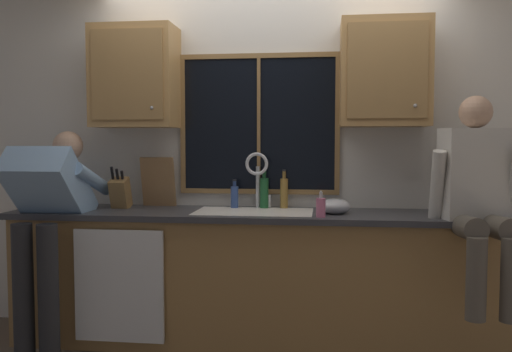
{
  "coord_description": "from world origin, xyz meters",
  "views": [
    {
      "loc": [
        0.38,
        -3.95,
        1.4
      ],
      "look_at": [
        -0.08,
        -0.3,
        1.16
      ],
      "focal_mm": 38.08,
      "sensor_mm": 36.0,
      "label": 1
    }
  ],
  "objects_px": {
    "person_standing": "(49,212)",
    "bottle_tall_clear": "(264,192)",
    "soap_dispenser": "(321,207)",
    "person_sitting_on_counter": "(478,191)",
    "cutting_board": "(158,182)",
    "mixing_bowl": "(335,206)",
    "bottle_green_glass": "(284,192)",
    "knife_block": "(120,193)",
    "bottle_amber_small": "(235,196)"
  },
  "relations": [
    {
      "from": "cutting_board",
      "to": "mixing_bowl",
      "type": "bearing_deg",
      "value": -10.42
    },
    {
      "from": "bottle_amber_small",
      "to": "bottle_tall_clear",
      "type": "bearing_deg",
      "value": 5.64
    },
    {
      "from": "person_standing",
      "to": "bottle_tall_clear",
      "type": "distance_m",
      "value": 1.47
    },
    {
      "from": "knife_block",
      "to": "bottle_green_glass",
      "type": "distance_m",
      "value": 1.18
    },
    {
      "from": "soap_dispenser",
      "to": "bottle_tall_clear",
      "type": "height_order",
      "value": "bottle_tall_clear"
    },
    {
      "from": "person_standing",
      "to": "person_sitting_on_counter",
      "type": "xyz_separation_m",
      "value": [
        2.73,
        0.0,
        0.17
      ]
    },
    {
      "from": "person_sitting_on_counter",
      "to": "bottle_green_glass",
      "type": "xyz_separation_m",
      "value": [
        -1.2,
        0.49,
        -0.07
      ]
    },
    {
      "from": "knife_block",
      "to": "soap_dispenser",
      "type": "height_order",
      "value": "knife_block"
    },
    {
      "from": "knife_block",
      "to": "bottle_amber_small",
      "type": "xyz_separation_m",
      "value": [
        0.81,
        0.12,
        -0.02
      ]
    },
    {
      "from": "bottle_tall_clear",
      "to": "bottle_amber_small",
      "type": "relative_size",
      "value": 1.36
    },
    {
      "from": "cutting_board",
      "to": "mixing_bowl",
      "type": "xyz_separation_m",
      "value": [
        1.29,
        -0.24,
        -0.13
      ]
    },
    {
      "from": "cutting_board",
      "to": "bottle_amber_small",
      "type": "distance_m",
      "value": 0.58
    },
    {
      "from": "person_sitting_on_counter",
      "to": "bottle_green_glass",
      "type": "bearing_deg",
      "value": 158.02
    },
    {
      "from": "knife_block",
      "to": "bottle_green_glass",
      "type": "bearing_deg",
      "value": 7.28
    },
    {
      "from": "cutting_board",
      "to": "bottle_green_glass",
      "type": "distance_m",
      "value": 0.93
    },
    {
      "from": "person_sitting_on_counter",
      "to": "knife_block",
      "type": "xyz_separation_m",
      "value": [
        -2.37,
        0.34,
        -0.08
      ]
    },
    {
      "from": "knife_block",
      "to": "mixing_bowl",
      "type": "height_order",
      "value": "knife_block"
    },
    {
      "from": "soap_dispenser",
      "to": "bottle_amber_small",
      "type": "bearing_deg",
      "value": 146.89
    },
    {
      "from": "soap_dispenser",
      "to": "bottle_green_glass",
      "type": "height_order",
      "value": "bottle_green_glass"
    },
    {
      "from": "person_standing",
      "to": "knife_block",
      "type": "bearing_deg",
      "value": 43.09
    },
    {
      "from": "soap_dispenser",
      "to": "bottle_green_glass",
      "type": "xyz_separation_m",
      "value": [
        -0.26,
        0.43,
        0.05
      ]
    },
    {
      "from": "knife_block",
      "to": "cutting_board",
      "type": "bearing_deg",
      "value": 31.62
    },
    {
      "from": "soap_dispenser",
      "to": "cutting_board",
      "type": "bearing_deg",
      "value": 160.19
    },
    {
      "from": "person_standing",
      "to": "soap_dispenser",
      "type": "height_order",
      "value": "person_standing"
    },
    {
      "from": "soap_dispenser",
      "to": "bottle_tall_clear",
      "type": "relative_size",
      "value": 0.6
    },
    {
      "from": "cutting_board",
      "to": "bottle_amber_small",
      "type": "bearing_deg",
      "value": -2.59
    },
    {
      "from": "person_standing",
      "to": "bottle_amber_small",
      "type": "relative_size",
      "value": 7.13
    },
    {
      "from": "person_sitting_on_counter",
      "to": "bottle_amber_small",
      "type": "relative_size",
      "value": 6.1
    },
    {
      "from": "person_sitting_on_counter",
      "to": "mixing_bowl",
      "type": "height_order",
      "value": "person_sitting_on_counter"
    },
    {
      "from": "bottle_green_glass",
      "to": "bottle_amber_small",
      "type": "xyz_separation_m",
      "value": [
        -0.36,
        -0.03,
        -0.03
      ]
    },
    {
      "from": "cutting_board",
      "to": "mixing_bowl",
      "type": "height_order",
      "value": "cutting_board"
    },
    {
      "from": "mixing_bowl",
      "to": "soap_dispenser",
      "type": "distance_m",
      "value": 0.21
    },
    {
      "from": "cutting_board",
      "to": "person_sitting_on_counter",
      "type": "bearing_deg",
      "value": -12.73
    },
    {
      "from": "knife_block",
      "to": "soap_dispenser",
      "type": "xyz_separation_m",
      "value": [
        1.43,
        -0.29,
        -0.04
      ]
    },
    {
      "from": "cutting_board",
      "to": "mixing_bowl",
      "type": "distance_m",
      "value": 1.31
    },
    {
      "from": "cutting_board",
      "to": "mixing_bowl",
      "type": "relative_size",
      "value": 1.77
    },
    {
      "from": "bottle_tall_clear",
      "to": "bottle_amber_small",
      "type": "bearing_deg",
      "value": -174.36
    },
    {
      "from": "person_sitting_on_counter",
      "to": "cutting_board",
      "type": "height_order",
      "value": "person_sitting_on_counter"
    },
    {
      "from": "soap_dispenser",
      "to": "person_sitting_on_counter",
      "type": "bearing_deg",
      "value": -3.13
    },
    {
      "from": "person_sitting_on_counter",
      "to": "bottle_amber_small",
      "type": "distance_m",
      "value": 1.63
    },
    {
      "from": "knife_block",
      "to": "bottle_tall_clear",
      "type": "height_order",
      "value": "knife_block"
    },
    {
      "from": "bottle_tall_clear",
      "to": "person_sitting_on_counter",
      "type": "bearing_deg",
      "value": -19.51
    },
    {
      "from": "soap_dispenser",
      "to": "bottle_green_glass",
      "type": "distance_m",
      "value": 0.51
    },
    {
      "from": "bottle_amber_small",
      "to": "person_standing",
      "type": "bearing_deg",
      "value": -158.6
    },
    {
      "from": "knife_block",
      "to": "mixing_bowl",
      "type": "relative_size",
      "value": 1.53
    },
    {
      "from": "person_standing",
      "to": "soap_dispenser",
      "type": "distance_m",
      "value": 1.8
    },
    {
      "from": "bottle_green_glass",
      "to": "soap_dispenser",
      "type": "bearing_deg",
      "value": -58.62
    },
    {
      "from": "bottle_tall_clear",
      "to": "soap_dispenser",
      "type": "bearing_deg",
      "value": -46.24
    },
    {
      "from": "person_sitting_on_counter",
      "to": "mixing_bowl",
      "type": "distance_m",
      "value": 0.89
    },
    {
      "from": "knife_block",
      "to": "bottle_green_glass",
      "type": "relative_size",
      "value": 1.16
    }
  ]
}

